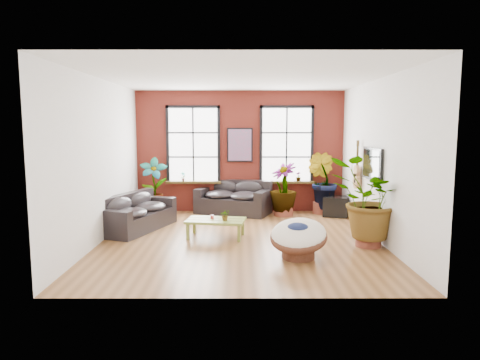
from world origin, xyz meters
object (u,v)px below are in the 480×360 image
object	(u,v)px
sofa_back	(234,198)
coffee_table	(216,221)
sofa_left	(136,213)
papasan_chair	(298,237)

from	to	relation	value
sofa_back	coffee_table	distance (m)	2.76
sofa_left	papasan_chair	size ratio (longest dim) A/B	1.71
sofa_back	sofa_left	bearing A→B (deg)	-118.88
coffee_table	papasan_chair	bearing A→B (deg)	-34.77
sofa_back	sofa_left	size ratio (longest dim) A/B	0.97
sofa_back	papasan_chair	world-z (taller)	sofa_back
sofa_back	papasan_chair	size ratio (longest dim) A/B	1.65
coffee_table	sofa_back	bearing A→B (deg)	90.60
coffee_table	sofa_left	bearing A→B (deg)	167.02
sofa_back	coffee_table	bearing A→B (deg)	-76.58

